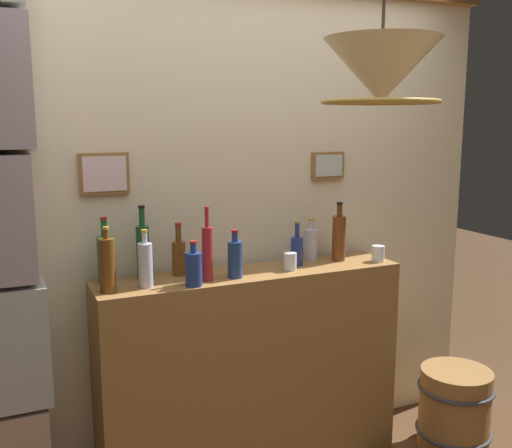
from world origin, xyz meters
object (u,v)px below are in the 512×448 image
(liquor_bottle_sherry, at_px, (179,256))
(liquor_bottle_vermouth, at_px, (143,250))
(liquor_bottle_brandy, at_px, (297,249))
(pendant_lamp, at_px, (381,73))
(liquor_bottle_gin, at_px, (107,265))
(wooden_barrel, at_px, (454,409))
(liquor_bottle_vodka, at_px, (207,252))
(liquor_bottle_rum, at_px, (235,258))
(liquor_bottle_whiskey, at_px, (311,244))
(liquor_bottle_amaro, at_px, (105,258))
(liquor_bottle_bourbon, at_px, (339,237))
(glass_tumbler_highball, at_px, (378,254))
(glass_tumbler_rocks, at_px, (204,264))
(liquor_bottle_scotch, at_px, (194,268))
(liquor_bottle_tequila, at_px, (145,264))
(glass_tumbler_shot, at_px, (290,261))

(liquor_bottle_sherry, xyz_separation_m, liquor_bottle_vermouth, (-0.17, 0.01, 0.05))
(liquor_bottle_brandy, height_order, pendant_lamp, pendant_lamp)
(liquor_bottle_gin, bearing_deg, liquor_bottle_brandy, 5.01)
(wooden_barrel, bearing_deg, liquor_bottle_vodka, 170.62)
(liquor_bottle_rum, xyz_separation_m, wooden_barrel, (1.22, -0.22, -0.93))
(liquor_bottle_vodka, height_order, liquor_bottle_whiskey, liquor_bottle_vodka)
(liquor_bottle_vodka, xyz_separation_m, liquor_bottle_gin, (-0.46, 0.00, -0.01))
(liquor_bottle_amaro, distance_m, liquor_bottle_vermouth, 0.18)
(liquor_bottle_bourbon, xyz_separation_m, glass_tumbler_highball, (0.18, -0.11, -0.09))
(liquor_bottle_whiskey, bearing_deg, liquor_bottle_bourbon, -29.09)
(glass_tumbler_rocks, bearing_deg, liquor_bottle_gin, -164.72)
(liquor_bottle_whiskey, distance_m, pendant_lamp, 1.24)
(liquor_bottle_scotch, relative_size, liquor_bottle_gin, 0.72)
(liquor_bottle_gin, height_order, glass_tumbler_rocks, liquor_bottle_gin)
(liquor_bottle_sherry, distance_m, liquor_bottle_gin, 0.39)
(liquor_bottle_whiskey, xyz_separation_m, liquor_bottle_vermouth, (-0.91, -0.00, 0.05))
(liquor_bottle_gin, bearing_deg, liquor_bottle_amaro, 82.94)
(liquor_bottle_scotch, distance_m, liquor_bottle_tequila, 0.22)
(liquor_bottle_tequila, relative_size, wooden_barrel, 0.58)
(glass_tumbler_shot, bearing_deg, liquor_bottle_rum, -177.25)
(liquor_bottle_whiskey, height_order, liquor_bottle_brandy, liquor_bottle_brandy)
(liquor_bottle_brandy, xyz_separation_m, liquor_bottle_rum, (-0.38, -0.09, 0.01))
(liquor_bottle_tequila, distance_m, liquor_bottle_bourbon, 1.07)
(liquor_bottle_whiskey, xyz_separation_m, glass_tumbler_shot, (-0.21, -0.15, -0.04))
(liquor_bottle_brandy, bearing_deg, wooden_barrel, -20.67)
(liquor_bottle_vodka, relative_size, liquor_bottle_whiskey, 1.55)
(liquor_bottle_vermouth, distance_m, glass_tumbler_rocks, 0.31)
(liquor_bottle_scotch, distance_m, liquor_bottle_bourbon, 0.88)
(liquor_bottle_rum, distance_m, wooden_barrel, 1.55)
(liquor_bottle_tequila, relative_size, liquor_bottle_bourbon, 0.84)
(liquor_bottle_whiskey, height_order, wooden_barrel, liquor_bottle_whiskey)
(liquor_bottle_bourbon, relative_size, glass_tumbler_highball, 3.74)
(liquor_bottle_brandy, bearing_deg, liquor_bottle_scotch, -166.43)
(liquor_bottle_vodka, bearing_deg, liquor_bottle_bourbon, 6.78)
(liquor_bottle_amaro, bearing_deg, liquor_bottle_scotch, -32.01)
(liquor_bottle_tequila, distance_m, glass_tumbler_shot, 0.74)
(liquor_bottle_brandy, distance_m, pendant_lamp, 1.18)
(liquor_bottle_vodka, xyz_separation_m, liquor_bottle_scotch, (-0.09, -0.06, -0.06))
(glass_tumbler_highball, bearing_deg, liquor_bottle_rum, 179.07)
(liquor_bottle_amaro, height_order, wooden_barrel, liquor_bottle_amaro)
(liquor_bottle_amaro, distance_m, liquor_bottle_brandy, 0.96)
(liquor_bottle_amaro, xyz_separation_m, wooden_barrel, (1.80, -0.39, -0.95))
(liquor_bottle_bourbon, bearing_deg, liquor_bottle_vermouth, 176.13)
(liquor_bottle_rum, xyz_separation_m, glass_tumbler_highball, (0.82, -0.01, -0.05))
(liquor_bottle_gin, height_order, pendant_lamp, pendant_lamp)
(liquor_bottle_rum, relative_size, wooden_barrel, 0.51)
(liquor_bottle_sherry, xyz_separation_m, liquor_bottle_scotch, (0.01, -0.21, -0.01))
(glass_tumbler_highball, xyz_separation_m, pendant_lamp, (-0.55, -0.72, 0.87))
(liquor_bottle_scotch, height_order, pendant_lamp, pendant_lamp)
(liquor_bottle_tequila, bearing_deg, glass_tumbler_rocks, 21.33)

